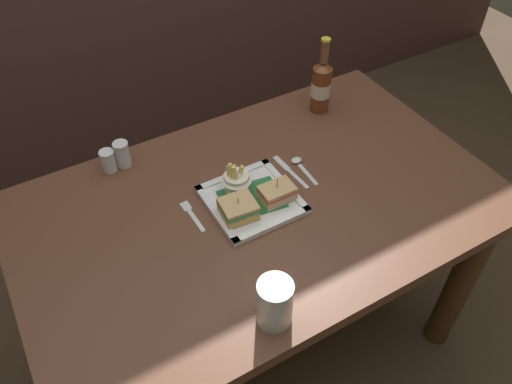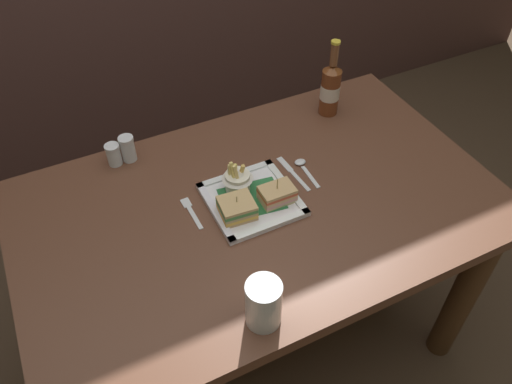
{
  "view_description": "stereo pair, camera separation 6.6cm",
  "coord_description": "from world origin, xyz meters",
  "px_view_note": "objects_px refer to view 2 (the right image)",
  "views": [
    {
      "loc": [
        -0.51,
        -0.85,
        1.78
      ],
      "look_at": [
        -0.01,
        0.01,
        0.79
      ],
      "focal_mm": 35.63,
      "sensor_mm": 36.0,
      "label": 1
    },
    {
      "loc": [
        -0.45,
        -0.88,
        1.78
      ],
      "look_at": [
        -0.01,
        0.01,
        0.79
      ],
      "focal_mm": 35.63,
      "sensor_mm": 36.0,
      "label": 2
    }
  ],
  "objects_px": {
    "dining_table": "(260,234)",
    "square_plate": "(252,200)",
    "sandwich_half_right": "(277,194)",
    "salt_shaker": "(114,156)",
    "spoon": "(303,166)",
    "pepper_shaker": "(128,150)",
    "water_glass": "(263,305)",
    "fork": "(191,211)",
    "sandwich_half_left": "(237,208)",
    "beer_bottle": "(330,88)",
    "fries_cup": "(237,179)",
    "knife": "(292,172)"
  },
  "relations": [
    {
      "from": "spoon",
      "to": "pepper_shaker",
      "type": "bearing_deg",
      "value": 149.74
    },
    {
      "from": "sandwich_half_right",
      "to": "pepper_shaker",
      "type": "height_order",
      "value": "sandwich_half_right"
    },
    {
      "from": "fork",
      "to": "spoon",
      "type": "xyz_separation_m",
      "value": [
        0.37,
        0.02,
        0.0
      ]
    },
    {
      "from": "dining_table",
      "to": "spoon",
      "type": "relative_size",
      "value": 10.27
    },
    {
      "from": "square_plate",
      "to": "beer_bottle",
      "type": "bearing_deg",
      "value": 32.64
    },
    {
      "from": "sandwich_half_right",
      "to": "fork",
      "type": "height_order",
      "value": "sandwich_half_right"
    },
    {
      "from": "knife",
      "to": "sandwich_half_right",
      "type": "bearing_deg",
      "value": -137.96
    },
    {
      "from": "water_glass",
      "to": "knife",
      "type": "distance_m",
      "value": 0.51
    },
    {
      "from": "knife",
      "to": "beer_bottle",
      "type": "bearing_deg",
      "value": 39.6
    },
    {
      "from": "sandwich_half_right",
      "to": "salt_shaker",
      "type": "relative_size",
      "value": 1.36
    },
    {
      "from": "dining_table",
      "to": "sandwich_half_right",
      "type": "xyz_separation_m",
      "value": [
        0.04,
        -0.02,
        0.17
      ]
    },
    {
      "from": "water_glass",
      "to": "pepper_shaker",
      "type": "relative_size",
      "value": 1.53
    },
    {
      "from": "dining_table",
      "to": "water_glass",
      "type": "xyz_separation_m",
      "value": [
        -0.16,
        -0.34,
        0.19
      ]
    },
    {
      "from": "fries_cup",
      "to": "dining_table",
      "type": "bearing_deg",
      "value": -61.26
    },
    {
      "from": "fries_cup",
      "to": "pepper_shaker",
      "type": "distance_m",
      "value": 0.36
    },
    {
      "from": "spoon",
      "to": "pepper_shaker",
      "type": "xyz_separation_m",
      "value": [
        -0.46,
        0.27,
        0.03
      ]
    },
    {
      "from": "water_glass",
      "to": "spoon",
      "type": "bearing_deg",
      "value": 50.23
    },
    {
      "from": "fries_cup",
      "to": "pepper_shaker",
      "type": "relative_size",
      "value": 1.24
    },
    {
      "from": "beer_bottle",
      "to": "fork",
      "type": "xyz_separation_m",
      "value": [
        -0.59,
        -0.23,
        -0.1
      ]
    },
    {
      "from": "water_glass",
      "to": "salt_shaker",
      "type": "bearing_deg",
      "value": 103.35
    },
    {
      "from": "sandwich_half_left",
      "to": "pepper_shaker",
      "type": "height_order",
      "value": "pepper_shaker"
    },
    {
      "from": "sandwich_half_left",
      "to": "fries_cup",
      "type": "bearing_deg",
      "value": 64.25
    },
    {
      "from": "sandwich_half_right",
      "to": "fork",
      "type": "relative_size",
      "value": 0.75
    },
    {
      "from": "beer_bottle",
      "to": "sandwich_half_left",
      "type": "bearing_deg",
      "value": -147.73
    },
    {
      "from": "fork",
      "to": "pepper_shaker",
      "type": "height_order",
      "value": "pepper_shaker"
    },
    {
      "from": "dining_table",
      "to": "pepper_shaker",
      "type": "height_order",
      "value": "pepper_shaker"
    },
    {
      "from": "fries_cup",
      "to": "fork",
      "type": "relative_size",
      "value": 0.82
    },
    {
      "from": "square_plate",
      "to": "fries_cup",
      "type": "height_order",
      "value": "fries_cup"
    },
    {
      "from": "fork",
      "to": "spoon",
      "type": "relative_size",
      "value": 0.97
    },
    {
      "from": "pepper_shaker",
      "to": "fries_cup",
      "type": "bearing_deg",
      "value": -49.06
    },
    {
      "from": "square_plate",
      "to": "salt_shaker",
      "type": "bearing_deg",
      "value": 132.58
    },
    {
      "from": "fork",
      "to": "sandwich_half_left",
      "type": "bearing_deg",
      "value": -34.65
    },
    {
      "from": "sandwich_half_right",
      "to": "spoon",
      "type": "height_order",
      "value": "sandwich_half_right"
    },
    {
      "from": "sandwich_half_right",
      "to": "water_glass",
      "type": "relative_size",
      "value": 0.75
    },
    {
      "from": "fork",
      "to": "salt_shaker",
      "type": "bearing_deg",
      "value": 114.76
    },
    {
      "from": "spoon",
      "to": "fork",
      "type": "bearing_deg",
      "value": -176.61
    },
    {
      "from": "square_plate",
      "to": "salt_shaker",
      "type": "relative_size",
      "value": 3.45
    },
    {
      "from": "sandwich_half_right",
      "to": "knife",
      "type": "bearing_deg",
      "value": 42.04
    },
    {
      "from": "dining_table",
      "to": "square_plate",
      "type": "relative_size",
      "value": 5.56
    },
    {
      "from": "water_glass",
      "to": "fries_cup",
      "type": "bearing_deg",
      "value": 73.17
    },
    {
      "from": "sandwich_half_left",
      "to": "fork",
      "type": "height_order",
      "value": "sandwich_half_left"
    },
    {
      "from": "square_plate",
      "to": "beer_bottle",
      "type": "relative_size",
      "value": 0.92
    },
    {
      "from": "beer_bottle",
      "to": "spoon",
      "type": "xyz_separation_m",
      "value": [
        -0.22,
        -0.21,
        -0.09
      ]
    },
    {
      "from": "square_plate",
      "to": "sandwich_half_right",
      "type": "relative_size",
      "value": 2.54
    },
    {
      "from": "square_plate",
      "to": "salt_shaker",
      "type": "xyz_separation_m",
      "value": [
        -0.3,
        0.33,
        0.02
      ]
    },
    {
      "from": "fork",
      "to": "water_glass",
      "type": "bearing_deg",
      "value": -85.95
    },
    {
      "from": "beer_bottle",
      "to": "knife",
      "type": "height_order",
      "value": "beer_bottle"
    },
    {
      "from": "square_plate",
      "to": "fork",
      "type": "xyz_separation_m",
      "value": [
        -0.17,
        0.04,
        -0.01
      ]
    },
    {
      "from": "beer_bottle",
      "to": "water_glass",
      "type": "relative_size",
      "value": 2.06
    },
    {
      "from": "water_glass",
      "to": "pepper_shaker",
      "type": "height_order",
      "value": "water_glass"
    }
  ]
}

